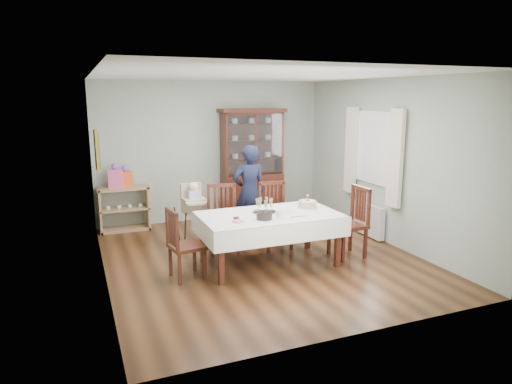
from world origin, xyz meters
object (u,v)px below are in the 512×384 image
woman (249,192)px  gift_bag_pink (116,177)px  dining_table (269,239)px  china_cabinet (252,162)px  birthday_cake (307,205)px  sideboard (124,209)px  high_chair (194,221)px  chair_end_left (186,258)px  champagne_tray (264,209)px  gift_bag_orange (126,177)px  chair_end_right (348,236)px  chair_far_right (275,229)px  chair_far_left (223,233)px

woman → gift_bag_pink: bearing=-31.0°
dining_table → woman: (0.19, 1.30, 0.42)m
china_cabinet → birthday_cake: size_ratio=7.11×
dining_table → sideboard: 3.14m
woman → high_chair: woman is taller
sideboard → chair_end_left: (0.51, -2.65, -0.11)m
champagne_tray → gift_bag_orange: size_ratio=0.84×
chair_end_right → high_chair: bearing=-124.5°
china_cabinet → gift_bag_orange: bearing=180.0°
chair_far_right → woman: (-0.21, 0.62, 0.50)m
china_cabinet → chair_far_right: china_cabinet is taller
birthday_cake → china_cabinet: bearing=88.1°
woman → gift_bag_orange: size_ratio=3.92×
chair_far_right → woman: bearing=112.6°
dining_table → sideboard: sideboard is taller
high_chair → gift_bag_orange: bearing=120.7°
gift_bag_orange → chair_far_left: bearing=-56.4°
china_cabinet → sideboard: size_ratio=2.42×
sideboard → champagne_tray: bearing=-55.8°
birthday_cake → sideboard: bearing=134.0°
champagne_tray → gift_bag_pink: size_ratio=0.75×
chair_end_left → chair_end_right: 2.51m
chair_far_right → gift_bag_orange: bearing=141.2°
chair_far_left → gift_bag_orange: bearing=134.4°
dining_table → chair_far_right: (0.41, 0.68, -0.07)m
sideboard → birthday_cake: birthday_cake is taller
dining_table → gift_bag_orange: gift_bag_orange is taller
chair_far_right → sideboard: bearing=141.8°
dining_table → champagne_tray: (-0.04, 0.09, 0.44)m
sideboard → high_chair: (0.96, -1.35, 0.01)m
dining_table → chair_end_left: chair_end_left is taller
chair_far_right → gift_bag_orange: size_ratio=2.55×
gift_bag_pink → sideboard: bearing=10.2°
chair_far_right → champagne_tray: size_ratio=3.04×
woman → chair_end_left: bearing=44.2°
chair_far_left → high_chair: 0.62m
gift_bag_pink → gift_bag_orange: size_ratio=1.12×
dining_table → gift_bag_pink: bearing=125.8°
chair_end_right → gift_bag_pink: size_ratio=2.32×
dining_table → chair_end_right: (1.27, -0.11, -0.07)m
chair_far_right → chair_end_left: (-1.65, -0.73, -0.03)m
champagne_tray → gift_bag_pink: (-1.82, 2.50, 0.18)m
birthday_cake → gift_bag_orange: size_ratio=0.74×
chair_end_right → birthday_cake: chair_end_right is taller
champagne_tray → chair_end_right: bearing=-8.9°
chair_far_left → chair_far_right: 0.87m
china_cabinet → chair_end_left: size_ratio=2.26×
chair_end_right → gift_bag_orange: 4.06m
china_cabinet → chair_far_right: 2.09m
china_cabinet → chair_end_left: bearing=-127.1°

